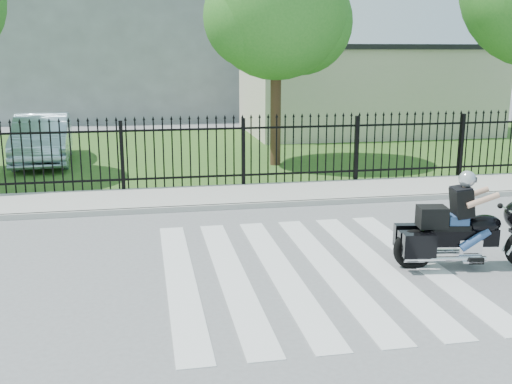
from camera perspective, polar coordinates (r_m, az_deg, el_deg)
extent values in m
plane|color=slate|center=(9.72, 4.73, -7.42)|extent=(120.00, 120.00, 0.00)
cube|color=#ADAAA3|center=(14.37, -0.54, -0.29)|extent=(40.00, 2.00, 0.12)
cube|color=#ADAAA3|center=(13.42, 0.22, -1.27)|extent=(40.00, 0.12, 0.12)
cube|color=#2B571D|center=(21.18, -3.90, 3.93)|extent=(40.00, 12.00, 0.02)
cube|color=black|center=(15.27, -1.21, 1.63)|extent=(26.00, 0.04, 0.05)
cube|color=black|center=(15.08, -1.23, 6.10)|extent=(26.00, 0.04, 0.05)
cylinder|color=#382316|center=(18.24, 1.89, 9.01)|extent=(0.32, 0.32, 4.16)
sphere|color=#297220|center=(18.24, 1.95, 17.18)|extent=(4.20, 4.20, 4.20)
cube|color=beige|center=(26.56, 10.33, 9.41)|extent=(10.00, 6.00, 3.50)
cube|color=black|center=(26.51, 10.49, 13.40)|extent=(10.20, 6.20, 0.20)
cube|color=#96989E|center=(34.86, -12.12, 17.19)|extent=(15.00, 10.00, 12.00)
torus|color=black|center=(10.03, 14.80, -5.31)|extent=(0.69, 0.24, 0.68)
cube|color=black|center=(10.20, 18.87, -4.07)|extent=(1.22, 0.41, 0.28)
ellipsoid|color=black|center=(10.28, 20.89, -2.87)|extent=(0.63, 0.46, 0.31)
cube|color=black|center=(10.09, 17.96, -3.15)|extent=(0.64, 0.39, 0.09)
cube|color=silver|center=(10.30, 19.53, -4.89)|extent=(0.41, 0.33, 0.28)
cube|color=black|center=(9.95, 16.41, -2.27)|extent=(0.49, 0.42, 0.33)
cube|color=navy|center=(10.10, 18.60, -2.53)|extent=(0.35, 0.32, 0.17)
sphere|color=#B6BABE|center=(9.99, 19.47, 1.18)|extent=(0.27, 0.27, 0.27)
imported|color=#ABC7D7|center=(19.89, -19.67, 4.81)|extent=(1.92, 4.68, 1.51)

